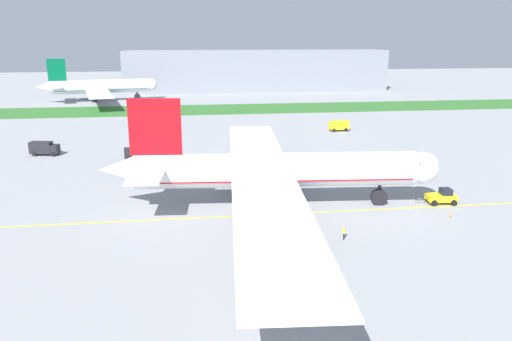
% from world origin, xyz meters
% --- Properties ---
extents(ground_plane, '(600.00, 600.00, 0.00)m').
position_xyz_m(ground_plane, '(0.00, 0.00, 0.00)').
color(ground_plane, gray).
rests_on(ground_plane, ground).
extents(apron_taxi_line, '(280.00, 0.36, 0.01)m').
position_xyz_m(apron_taxi_line, '(0.00, -2.49, 0.00)').
color(apron_taxi_line, yellow).
rests_on(apron_taxi_line, ground).
extents(grass_median_strip, '(320.00, 24.00, 0.10)m').
position_xyz_m(grass_median_strip, '(0.00, 101.76, 0.05)').
color(grass_median_strip, '#2D6628').
rests_on(grass_median_strip, ground).
extents(airliner_foreground, '(48.62, 77.40, 15.80)m').
position_xyz_m(airliner_foreground, '(2.94, 0.82, 5.37)').
color(airliner_foreground, white).
rests_on(airliner_foreground, ground).
extents(pushback_tug, '(6.04, 2.93, 2.28)m').
position_xyz_m(pushback_tug, '(28.24, -1.18, 1.05)').
color(pushback_tug, yellow).
rests_on(pushback_tug, ground).
extents(ground_crew_wingwalker_port, '(0.43, 0.56, 1.75)m').
position_xyz_m(ground_crew_wingwalker_port, '(9.74, -12.40, 1.06)').
color(ground_crew_wingwalker_port, black).
rests_on(ground_crew_wingwalker_port, ground).
extents(traffic_cone_near_nose, '(0.36, 0.36, 0.58)m').
position_xyz_m(traffic_cone_near_nose, '(26.65, -6.87, 0.28)').
color(traffic_cone_near_nose, '#F2590C').
rests_on(traffic_cone_near_nose, ground).
extents(service_truck_baggage_loader, '(5.63, 2.98, 3.19)m').
position_xyz_m(service_truck_baggage_loader, '(-18.60, 32.83, 1.70)').
color(service_truck_baggage_loader, black).
rests_on(service_truck_baggage_loader, ground).
extents(service_truck_fuel_bowser, '(6.09, 3.19, 2.83)m').
position_xyz_m(service_truck_fuel_bowser, '(-38.45, 39.22, 1.54)').
color(service_truck_fuel_bowser, black).
rests_on(service_truck_fuel_bowser, ground).
extents(service_truck_catering_van, '(5.10, 2.99, 2.67)m').
position_xyz_m(service_truck_catering_van, '(30.36, 57.63, 1.49)').
color(service_truck_catering_van, yellow).
rests_on(service_truck_catering_van, ground).
extents(parked_airliner_far_centre, '(43.66, 68.91, 16.07)m').
position_xyz_m(parked_airliner_far_centre, '(-41.84, 129.76, 5.45)').
color(parked_airliner_far_centre, white).
rests_on(parked_airliner_far_centre, ground).
extents(terminal_building, '(116.63, 20.00, 18.00)m').
position_xyz_m(terminal_building, '(22.62, 160.49, 9.00)').
color(terminal_building, gray).
rests_on(terminal_building, ground).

